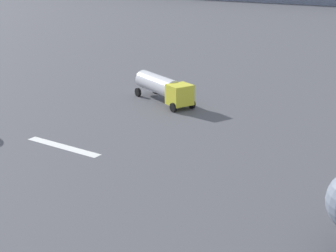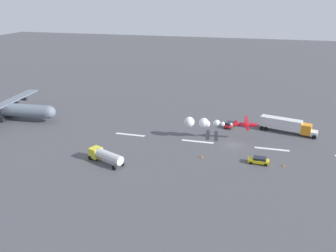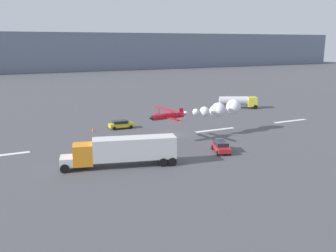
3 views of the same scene
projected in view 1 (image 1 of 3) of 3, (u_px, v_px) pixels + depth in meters
name	position (u px, v px, depth m)	size (l,w,h in m)	color
runway_stripe_4	(63.00, 147.00, 43.40)	(8.00, 0.90, 0.01)	white
fuel_tanker_truck	(164.00, 87.00, 56.24)	(9.10, 5.90, 2.90)	yellow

